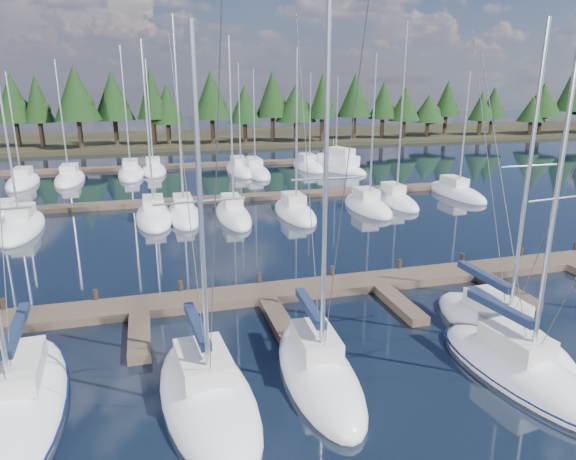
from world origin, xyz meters
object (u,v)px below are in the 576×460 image
object	(u,v)px
front_sailboat_1	(17,404)
front_sailboat_3	(318,371)
main_dock	(266,298)
front_sailboat_4	(520,371)
front_sailboat_5	(500,331)
front_sailboat_2	(207,395)
motor_yacht_right	(338,166)

from	to	relation	value
front_sailboat_1	front_sailboat_3	bearing A→B (deg)	-4.42
main_dock	front_sailboat_4	distance (m)	11.64
front_sailboat_3	front_sailboat_5	distance (m)	8.46
front_sailboat_2	front_sailboat_5	world-z (taller)	front_sailboat_5
main_dock	front_sailboat_4	bearing A→B (deg)	-50.35
main_dock	front_sailboat_2	xyz separation A→B (m)	(-3.79, -7.43, 0.08)
front_sailboat_2	motor_yacht_right	xyz separation A→B (m)	(20.89, 42.50, 0.22)
front_sailboat_1	front_sailboat_5	world-z (taller)	front_sailboat_5
front_sailboat_1	front_sailboat_3	world-z (taller)	front_sailboat_3
main_dock	front_sailboat_1	bearing A→B (deg)	-147.66
front_sailboat_1	front_sailboat_2	xyz separation A→B (m)	(6.06, -1.20, 0.01)
motor_yacht_right	front_sailboat_4	bearing A→B (deg)	-102.39
front_sailboat_1	front_sailboat_3	distance (m)	10.18
main_dock	front_sailboat_3	bearing A→B (deg)	-87.56
main_dock	motor_yacht_right	bearing A→B (deg)	64.00
main_dock	motor_yacht_right	world-z (taller)	motor_yacht_right
front_sailboat_1	motor_yacht_right	xyz separation A→B (m)	(26.95, 41.30, 0.23)
front_sailboat_1	front_sailboat_4	distance (m)	17.49
main_dock	motor_yacht_right	size ratio (longest dim) A/B	4.57
front_sailboat_5	motor_yacht_right	distance (m)	42.02
main_dock	front_sailboat_2	world-z (taller)	front_sailboat_2
main_dock	front_sailboat_5	distance (m)	10.64
front_sailboat_3	front_sailboat_1	bearing A→B (deg)	175.58
front_sailboat_1	motor_yacht_right	bearing A→B (deg)	56.88
main_dock	front_sailboat_2	bearing A→B (deg)	-117.00
front_sailboat_3	motor_yacht_right	xyz separation A→B (m)	(16.80, 42.09, 0.20)
main_dock	front_sailboat_3	world-z (taller)	front_sailboat_3
front_sailboat_5	motor_yacht_right	world-z (taller)	front_sailboat_5
front_sailboat_2	front_sailboat_3	distance (m)	4.11
front_sailboat_2	motor_yacht_right	bearing A→B (deg)	63.83
main_dock	front_sailboat_5	xyz separation A→B (m)	(8.71, -6.11, 0.08)
main_dock	front_sailboat_3	xyz separation A→B (m)	(0.30, -7.02, 0.10)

